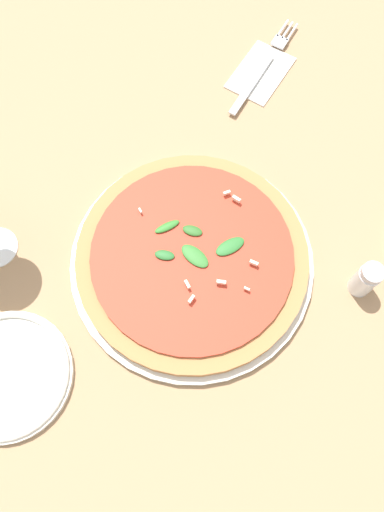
{
  "coord_description": "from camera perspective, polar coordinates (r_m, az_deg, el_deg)",
  "views": [
    {
      "loc": [
        -0.2,
        -0.19,
        0.68
      ],
      "look_at": [
        -0.01,
        -0.02,
        0.03
      ],
      "focal_mm": 35.0,
      "sensor_mm": 36.0,
      "label": 1
    }
  ],
  "objects": [
    {
      "name": "side_plate_white",
      "position": [
        0.72,
        -20.4,
        -12.64
      ],
      "size": [
        0.17,
        0.17,
        0.02
      ],
      "color": "silver",
      "rests_on": "ground_plane"
    },
    {
      "name": "fork",
      "position": [
        0.91,
        8.15,
        20.64
      ],
      "size": [
        0.22,
        0.06,
        0.0
      ],
      "rotation": [
        0.0,
        0.0,
        0.18
      ],
      "color": "silver",
      "rests_on": "ground_plane"
    },
    {
      "name": "pizza_arugula_main",
      "position": [
        0.71,
        0.0,
        -0.37
      ],
      "size": [
        0.35,
        0.35,
        0.05
      ],
      "color": "silver",
      "rests_on": "ground_plane"
    },
    {
      "name": "shaker_pepper",
      "position": [
        0.72,
        19.23,
        -2.56
      ],
      "size": [
        0.03,
        0.03,
        0.07
      ],
      "color": "silver",
      "rests_on": "ground_plane"
    },
    {
      "name": "ground_plane",
      "position": [
        0.73,
        -0.9,
        0.69
      ],
      "size": [
        6.0,
        6.0,
        0.0
      ],
      "primitive_type": "plane",
      "color": "#9E7A56"
    },
    {
      "name": "napkin",
      "position": [
        0.91,
        7.85,
        20.1
      ],
      "size": [
        0.13,
        0.09,
        0.01
      ],
      "rotation": [
        0.0,
        0.0,
        0.15
      ],
      "color": "silver",
      "rests_on": "ground_plane"
    }
  ]
}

